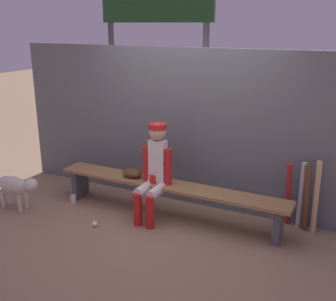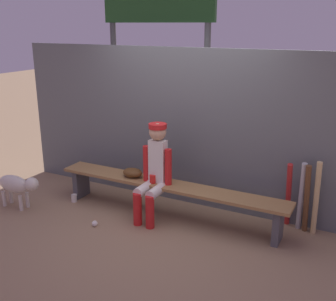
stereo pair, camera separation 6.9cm
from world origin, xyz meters
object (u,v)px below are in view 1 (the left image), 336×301
Objects in this scene: bat_wood_natural at (316,198)px; scoreboard at (159,20)px; dugout_bench at (168,190)px; cup_on_ground at (73,199)px; bat_wood_dark at (306,198)px; dog at (16,186)px; bat_aluminum_silver at (301,196)px; player_seated at (154,169)px; bat_aluminum_red at (288,194)px; baseball at (95,224)px; cup_on_bench at (153,179)px; baseball_glove at (132,173)px.

scoreboard is (-2.75, 1.26, 2.03)m from bat_wood_natural.
dugout_bench is 28.86× the size of cup_on_ground.
bat_wood_dark reaches higher than dog.
bat_wood_dark is at bearing -25.52° from scoreboard.
scoreboard is (-0.97, 1.63, 2.13)m from dugout_bench.
bat_wood_dark is at bearing -30.13° from bat_aluminum_silver.
player_seated is 1.89m from bat_wood_dark.
bat_wood_dark reaches higher than bat_aluminum_red.
cup_on_ground is 0.13× the size of dog.
cup_on_ground is (-2.86, -0.62, -0.38)m from bat_aluminum_red.
bat_aluminum_red is 1.05× the size of dog.
bat_wood_dark is 12.08× the size of baseball.
baseball is (-2.48, -1.04, -0.44)m from bat_wood_natural.
player_seated reaches higher than cup_on_bench.
dog is at bearing -163.99° from bat_wood_natural.
player_seated reaches higher than dugout_bench.
player_seated reaches higher than bat_aluminum_silver.
scoreboard reaches higher than cup_on_ground.
cup_on_bench is 0.13× the size of dog.
bat_aluminum_silver is 1.86m from cup_on_bench.
bat_aluminum_red reaches higher than cup_on_ground.
dugout_bench is 42.90× the size of baseball.
cup_on_bench is at bearing 140.31° from player_seated.
bat_aluminum_red is 0.25× the size of scoreboard.
bat_wood_natural is 1.12× the size of dog.
baseball is 1.31m from dog.
bat_wood_natural is 8.61× the size of cup_on_bench.
cup_on_ground is at bearing -169.79° from bat_wood_natural.
cup_on_ground is at bearing -171.68° from dugout_bench.
baseball_glove is 0.85m from baseball.
scoreboard is at bearing 104.99° from baseball_glove.
bat_aluminum_silver is at bearing 16.33° from player_seated.
bat_wood_natural is (1.93, 0.48, -0.20)m from player_seated.
baseball_glove is 0.33× the size of dog.
bat_wood_natural is 2.02m from cup_on_bench.
baseball is at bearing -130.43° from cup_on_bench.
bat_wood_dark is 1.91m from cup_on_bench.
dog is (-3.75, -1.08, -0.14)m from bat_wood_natural.
player_seated reaches higher than baseball.
bat_wood_dark is 8.13× the size of cup_on_bench.
bat_wood_natural is at bearing 9.03° from baseball_glove.
bat_aluminum_silver reaches higher than baseball.
bat_aluminum_silver is at bearing 17.30° from dog.
scoreboard reaches higher than baseball_glove.
bat_aluminum_red is at bearing 12.27° from cup_on_ground.
bat_aluminum_red is 2.44m from baseball.
baseball_glove is 1.02m from cup_on_ground.
bat_aluminum_silver reaches higher than bat_aluminum_red.
scoreboard is (-0.79, 1.70, 1.98)m from cup_on_bench.
bat_wood_dark reaches higher than baseball.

